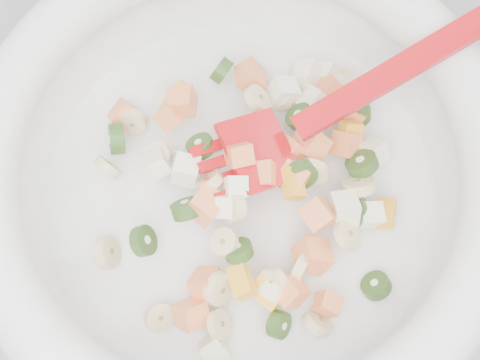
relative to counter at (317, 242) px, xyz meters
name	(u,v)px	position (x,y,z in m)	size (l,w,h in m)	color
counter	(317,242)	(0.00, 0.00, 0.00)	(2.00, 0.60, 0.90)	#9C9CA1
mixing_bowl	(241,173)	(-0.14, -0.02, 0.52)	(0.47, 0.43, 0.15)	white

